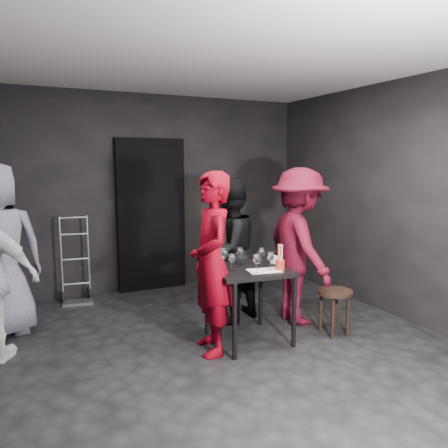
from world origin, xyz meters
name	(u,v)px	position (x,y,z in m)	size (l,w,h in m)	color
floor	(227,357)	(0.00, 0.00, 0.00)	(4.50, 5.00, 0.02)	black
ceiling	(228,51)	(0.00, 0.00, 2.70)	(4.50, 5.00, 0.02)	silver
wall_back	(150,193)	(0.00, 2.50, 1.35)	(4.50, 0.04, 2.70)	black
wall_right	(412,202)	(2.25, 0.00, 1.35)	(0.04, 5.00, 2.70)	black
doorway	(151,215)	(0.00, 2.44, 1.05)	(0.95, 0.10, 2.10)	black
wallbox_upper	(207,185)	(0.85, 2.45, 1.45)	(0.12, 0.06, 0.12)	#B7B7B2
wallbox_lower	(219,188)	(1.05, 2.45, 1.40)	(0.10, 0.06, 0.14)	#B7B7B2
hand_truck	(77,286)	(-1.05, 2.26, 0.21)	(0.37, 0.32, 1.11)	#B2B2B7
tasting_table	(249,277)	(0.36, 0.24, 0.65)	(0.72, 0.72, 0.75)	black
stool	(335,299)	(1.24, 0.01, 0.38)	(0.36, 0.36, 0.47)	black
server_red	(212,251)	(-0.07, 0.18, 0.97)	(0.70, 0.46, 1.93)	maroon
woman_black	(229,247)	(0.42, 0.84, 0.85)	(0.82, 0.45, 1.69)	black
man_maroon	(299,235)	(1.11, 0.49, 0.99)	(1.28, 0.59, 1.98)	#550A1B
tasting_mat	(264,271)	(0.43, 0.07, 0.75)	(0.31, 0.20, 0.00)	white
wine_glass_a	(232,262)	(0.15, 0.20, 0.84)	(0.07, 0.07, 0.18)	white
wine_glass_b	(224,258)	(0.12, 0.32, 0.86)	(0.08, 0.08, 0.22)	white
wine_glass_c	(240,255)	(0.34, 0.40, 0.85)	(0.07, 0.07, 0.19)	white
wine_glass_d	(257,263)	(0.31, 0.02, 0.85)	(0.07, 0.07, 0.20)	white
wine_glass_e	(270,260)	(0.51, 0.09, 0.84)	(0.07, 0.07, 0.19)	white
wine_glass_f	(261,256)	(0.52, 0.29, 0.85)	(0.07, 0.07, 0.19)	white
wine_bottle	(220,259)	(0.05, 0.27, 0.86)	(0.07, 0.07, 0.28)	black
breadstick_cup	(280,258)	(0.58, 0.03, 0.87)	(0.09, 0.09, 0.27)	#A82718
reserved_card	(276,260)	(0.67, 0.26, 0.79)	(0.07, 0.11, 0.09)	white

